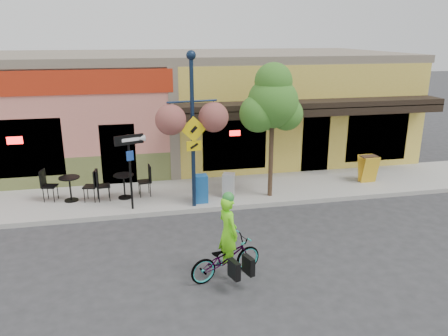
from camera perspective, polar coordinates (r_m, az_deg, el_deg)
The scene contains 14 objects.
ground at distance 13.18m, azimuth -0.35°, elevation -6.51°, with size 90.00×90.00×0.00m, color #2D2D30.
sidewalk at distance 14.98m, azimuth -1.89°, elevation -3.22°, with size 24.00×3.00×0.15m, color #9E9B93.
curb at distance 13.65m, azimuth -0.81°, elevation -5.31°, with size 24.00×0.12×0.15m, color #A8A59E.
building at distance 19.71m, azimuth -4.78°, elevation 8.26°, with size 18.20×8.20×4.50m, color #D17767, non-canonical shape.
bicycle at distance 10.02m, azimuth 0.25°, elevation -11.67°, with size 0.61×1.76×0.92m, color #980D0D.
cyclist_rider at distance 9.85m, azimuth 0.54°, elevation -9.72°, with size 0.61×0.40×1.68m, color #71F519.
lamp_post at distance 13.00m, azimuth -4.11°, elevation 4.74°, with size 1.50×0.60×4.71m, color #122139, non-canonical shape.
one_way_sign at distance 13.34m, azimuth -12.13°, elevation -0.58°, with size 0.89×0.19×2.33m, color black, non-canonical shape.
cafe_set_left at distance 14.72m, azimuth -19.48°, elevation -2.15°, with size 1.73×0.87×1.04m, color black, non-canonical shape.
cafe_set_right at distance 14.48m, azimuth -12.93°, elevation -1.89°, with size 1.74×0.87×1.04m, color black, non-canonical shape.
newspaper_box_blue at distance 13.82m, azimuth -3.02°, elevation -2.71°, with size 0.40×0.36×0.90m, color #185295, non-canonical shape.
newspaper_box_grey at distance 14.27m, azimuth 0.61°, elevation -2.25°, with size 0.37×0.33×0.79m, color #ABABAB, non-canonical shape.
street_tree at distance 13.97m, azimuth 6.26°, elevation 4.84°, with size 1.70×1.70×4.37m, color #3D7A26, non-canonical shape.
sandwich_board at distance 16.37m, azimuth 18.60°, elevation -0.27°, with size 0.58×0.43×0.97m, color gold, non-canonical shape.
Camera 1 is at (-2.41, -11.82, 5.31)m, focal length 35.00 mm.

